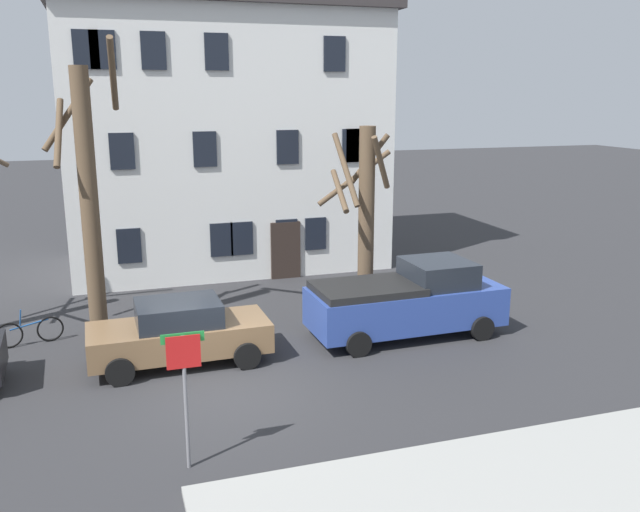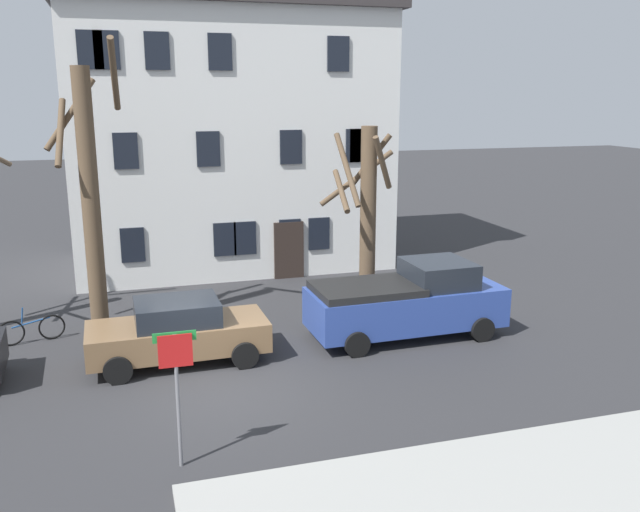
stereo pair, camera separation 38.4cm
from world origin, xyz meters
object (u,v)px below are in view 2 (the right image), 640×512
(car_brown_sedan, at_px, (178,331))
(bicycle_leaning, at_px, (32,330))
(pickup_truck_blue, at_px, (407,301))
(building_main, at_px, (228,118))
(tree_bare_far, at_px, (366,209))
(tree_bare_mid, at_px, (90,196))
(street_sign_pole, at_px, (176,373))

(car_brown_sedan, height_order, bicycle_leaning, car_brown_sedan)
(bicycle_leaning, bearing_deg, pickup_truck_blue, -13.69)
(building_main, bearing_deg, tree_bare_far, -65.20)
(tree_bare_mid, height_order, car_brown_sedan, tree_bare_mid)
(tree_bare_far, relative_size, bicycle_leaning, 3.31)
(tree_bare_mid, height_order, bicycle_leaning, tree_bare_mid)
(car_brown_sedan, distance_m, pickup_truck_blue, 6.33)
(tree_bare_mid, relative_size, bicycle_leaning, 4.70)
(tree_bare_mid, relative_size, tree_bare_far, 1.42)
(building_main, xyz_separation_m, tree_bare_mid, (-5.00, -7.25, -1.77))
(pickup_truck_blue, bearing_deg, building_main, 108.26)
(tree_bare_far, bearing_deg, building_main, 114.80)
(building_main, relative_size, bicycle_leaning, 7.11)
(pickup_truck_blue, bearing_deg, bicycle_leaning, 166.31)
(bicycle_leaning, bearing_deg, street_sign_pole, -66.32)
(street_sign_pole, bearing_deg, car_brown_sedan, 85.19)
(pickup_truck_blue, xyz_separation_m, bicycle_leaning, (-10.06, 2.45, -0.65))
(pickup_truck_blue, relative_size, street_sign_pole, 2.10)
(building_main, xyz_separation_m, car_brown_sedan, (-3.05, -10.03, -4.91))
(tree_bare_far, distance_m, car_brown_sedan, 7.35)
(tree_bare_far, bearing_deg, tree_bare_mid, -177.15)
(car_brown_sedan, distance_m, bicycle_leaning, 4.55)
(tree_bare_mid, height_order, street_sign_pole, tree_bare_mid)
(tree_bare_far, distance_m, street_sign_pole, 10.62)
(building_main, height_order, tree_bare_far, building_main)
(car_brown_sedan, height_order, street_sign_pole, street_sign_pole)
(car_brown_sedan, distance_m, street_sign_pole, 5.13)
(tree_bare_far, relative_size, street_sign_pole, 2.19)
(tree_bare_far, bearing_deg, car_brown_sedan, -152.88)
(building_main, xyz_separation_m, street_sign_pole, (-3.47, -15.04, -3.90))
(tree_bare_far, height_order, street_sign_pole, tree_bare_far)
(tree_bare_mid, xyz_separation_m, street_sign_pole, (1.53, -7.78, -2.13))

